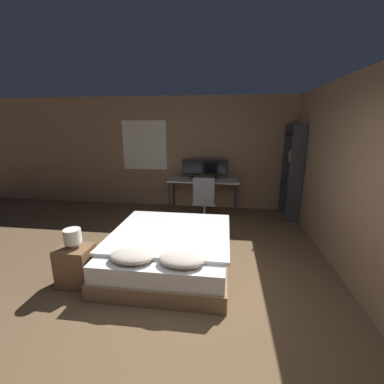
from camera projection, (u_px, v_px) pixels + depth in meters
name	position (u px, v px, depth m)	size (l,w,h in m)	color
ground_plane	(175.00, 327.00, 2.67)	(20.00, 20.00, 0.00)	brown
wall_back	(206.00, 153.00, 6.28)	(12.00, 0.08, 2.70)	#8E7051
wall_side_right	(346.00, 177.00, 3.50)	(0.06, 12.00, 2.70)	#8E7051
bed	(170.00, 250.00, 3.78)	(1.72, 1.93, 0.58)	#846647
nightstand	(76.00, 266.00, 3.33)	(0.41, 0.36, 0.53)	brown
bedside_lamp	(72.00, 236.00, 3.23)	(0.21, 0.21, 0.25)	gray
desk	(203.00, 183.00, 6.09)	(1.66, 0.62, 0.78)	beige
monitor_left	(193.00, 167.00, 6.24)	(0.53, 0.16, 0.44)	black
monitor_right	(216.00, 168.00, 6.17)	(0.53, 0.16, 0.44)	black
keyboard	(203.00, 181.00, 5.87)	(0.36, 0.13, 0.02)	black
computer_mouse	(214.00, 181.00, 5.84)	(0.07, 0.05, 0.04)	black
office_chair	(204.00, 203.00, 5.49)	(0.52, 0.52, 0.99)	black
bookshelf	(293.00, 168.00, 5.55)	(0.29, 0.76, 2.05)	#333338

